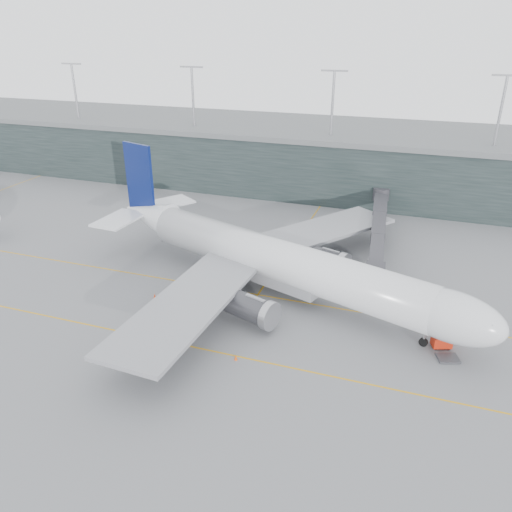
% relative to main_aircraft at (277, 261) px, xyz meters
% --- Properties ---
extents(ground, '(320.00, 320.00, 0.00)m').
position_rel_main_aircraft_xyz_m(ground, '(-7.51, 2.18, -5.41)').
color(ground, slate).
rests_on(ground, ground).
extents(taxiline_a, '(160.00, 0.25, 0.02)m').
position_rel_main_aircraft_xyz_m(taxiline_a, '(-7.51, -1.82, -5.40)').
color(taxiline_a, '#C68E12').
rests_on(taxiline_a, ground).
extents(taxiline_b, '(160.00, 0.25, 0.02)m').
position_rel_main_aircraft_xyz_m(taxiline_b, '(-7.51, -17.82, -5.40)').
color(taxiline_b, '#C68E12').
rests_on(taxiline_b, ground).
extents(taxiline_lead_main, '(0.25, 60.00, 0.02)m').
position_rel_main_aircraft_xyz_m(taxiline_lead_main, '(-2.51, 22.18, -5.40)').
color(taxiline_lead_main, '#C68E12').
rests_on(taxiline_lead_main, ground).
extents(terminal, '(240.00, 36.00, 29.00)m').
position_rel_main_aircraft_xyz_m(terminal, '(-7.51, 60.18, 2.21)').
color(terminal, black).
rests_on(terminal, ground).
extents(main_aircraft, '(66.91, 61.67, 19.29)m').
position_rel_main_aircraft_xyz_m(main_aircraft, '(0.00, 0.00, 0.00)').
color(main_aircraft, silver).
rests_on(main_aircraft, ground).
extents(jet_bridge, '(6.35, 43.45, 5.82)m').
position_rel_main_aircraft_xyz_m(jet_bridge, '(13.19, 24.11, -1.06)').
color(jet_bridge, '#302F35').
rests_on(jet_bridge, ground).
extents(gse_cart, '(2.82, 2.30, 1.66)m').
position_rel_main_aircraft_xyz_m(gse_cart, '(24.62, -7.22, -4.49)').
color(gse_cart, '#B7210D').
rests_on(gse_cart, ground).
extents(baggage_dolly, '(3.16, 2.84, 0.26)m').
position_rel_main_aircraft_xyz_m(baggage_dolly, '(25.50, -9.67, -5.26)').
color(baggage_dolly, '#35353A').
rests_on(baggage_dolly, ground).
extents(uld_a, '(2.45, 2.10, 1.99)m').
position_rel_main_aircraft_xyz_m(uld_a, '(-13.02, 12.59, -4.37)').
color(uld_a, '#333337').
rests_on(uld_a, ground).
extents(uld_b, '(2.61, 2.33, 1.99)m').
position_rel_main_aircraft_xyz_m(uld_b, '(-8.98, 14.49, -4.37)').
color(uld_b, '#333337').
rests_on(uld_b, ground).
extents(uld_c, '(2.53, 2.31, 1.87)m').
position_rel_main_aircraft_xyz_m(uld_c, '(-7.92, 13.66, -4.43)').
color(uld_c, '#333337').
rests_on(uld_c, ground).
extents(cone_nose, '(0.42, 0.42, 0.67)m').
position_rel_main_aircraft_xyz_m(cone_nose, '(27.32, -2.97, -5.08)').
color(cone_nose, orange).
rests_on(cone_nose, ground).
extents(cone_wing_stbd, '(0.43, 0.43, 0.69)m').
position_rel_main_aircraft_xyz_m(cone_wing_stbd, '(0.33, -18.55, -5.07)').
color(cone_wing_stbd, '#DF4A0C').
rests_on(cone_wing_stbd, ground).
extents(cone_wing_port, '(0.45, 0.45, 0.72)m').
position_rel_main_aircraft_xyz_m(cone_wing_port, '(1.27, 12.68, -5.05)').
color(cone_wing_port, '#D9560C').
rests_on(cone_wing_port, ground).
extents(cone_tail, '(0.45, 0.45, 0.72)m').
position_rel_main_aircraft_xyz_m(cone_tail, '(-17.18, -8.00, -5.05)').
color(cone_tail, '#F3400D').
rests_on(cone_tail, ground).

